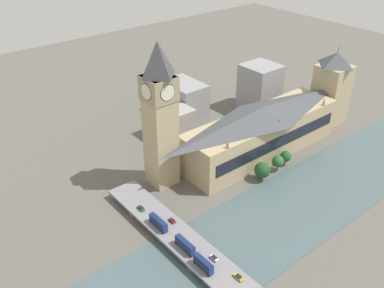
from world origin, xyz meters
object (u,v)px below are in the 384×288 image
Objects in this scene: double_decker_bus_lead at (158,222)px; car_northbound_lead at (141,208)px; parliament_hall at (262,130)px; road_bridge at (202,258)px; car_northbound_mid at (172,221)px; double_decker_bus_mid at (203,264)px; victoria_tower at (332,88)px; car_southbound_mid at (214,258)px; car_southbound_lead at (238,277)px; double_decker_bus_rear at (185,245)px; clock_tower at (160,112)px.

double_decker_bus_lead reaches higher than car_northbound_lead.
parliament_hall is 0.81× the size of road_bridge.
parliament_hall is at bearing -75.27° from car_northbound_mid.
road_bridge is 12.66× the size of double_decker_bus_mid.
victoria_tower reaches higher than car_southbound_mid.
car_northbound_lead is at bearing 6.06° from car_southbound_lead.
parliament_hall reaches higher than car_southbound_lead.
road_bridge is at bearing -159.01° from double_decker_bus_rear.
car_northbound_lead is at bearing 20.84° from car_northbound_mid.
double_decker_bus_lead is 2.43× the size of car_southbound_lead.
parliament_hall is at bearing -86.70° from car_northbound_lead.
double_decker_bus_mid is 0.91× the size of double_decker_bus_rear.
parliament_hall is at bearing -61.25° from road_bridge.
car_northbound_mid is at bearing 98.31° from victoria_tower.
car_southbound_mid is at bearing -154.29° from double_decker_bus_rear.
car_southbound_mid is at bearing -173.07° from car_northbound_lead.
parliament_hall is at bearing -58.28° from car_southbound_mid.
double_decker_bus_mid reaches higher than car_southbound_mid.
car_northbound_lead is at bearing -0.24° from double_decker_bus_rear.
double_decker_bus_lead is 44.84m from car_southbound_lead.
car_northbound_lead reaches higher than road_bridge.
car_southbound_mid reaches higher than road_bridge.
car_southbound_mid is (-11.95, -5.76, -1.89)m from double_decker_bus_rear.
car_northbound_lead is at bearing 93.30° from parliament_hall.
car_southbound_mid is (13.58, 0.72, 0.08)m from car_southbound_lead.
double_decker_bus_mid reaches higher than car_northbound_mid.
double_decker_bus_lead is 2.52× the size of car_northbound_lead.
double_decker_bus_rear is 13.40m from car_southbound_mid.
double_decker_bus_rear is (-51.67, 25.38, -34.52)m from clock_tower.
car_northbound_mid reaches higher than car_southbound_lead.
car_southbound_lead is (-17.81, -3.52, 1.56)m from road_bridge.
parliament_hall reaches higher than double_decker_bus_rear.
victoria_tower reaches higher than double_decker_bus_rear.
road_bridge is 27.67× the size of car_southbound_lead.
double_decker_bus_lead is at bearing 81.54° from car_northbound_mid.
victoria_tower is at bearing -71.39° from double_decker_bus_mid.
double_decker_bus_rear is at bearing 113.90° from parliament_hall.
victoria_tower reaches higher than car_northbound_mid.
double_decker_bus_mid is 2.19× the size of car_southbound_lead.
road_bridge is 31.05× the size of car_southbound_mid.
car_northbound_lead is (47.29, -1.09, -1.94)m from double_decker_bus_mid.
double_decker_bus_rear is 2.41× the size of car_southbound_lead.
road_bridge is at bearing -172.55° from double_decker_bus_lead.
victoria_tower is (0.05, -66.11, 9.07)m from parliament_hall.
victoria_tower is 0.40× the size of road_bridge.
double_decker_bus_mid is at bearing 157.88° from clock_tower.
double_decker_bus_mid reaches higher than double_decker_bus_rear.
victoria_tower is 12.48× the size of car_southbound_mid.
car_southbound_lead is 13.59m from car_southbound_mid.
car_northbound_lead is 1.16× the size of car_northbound_mid.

